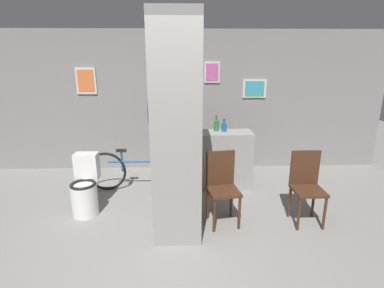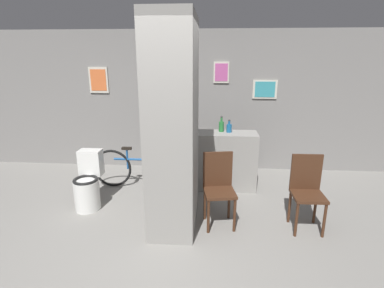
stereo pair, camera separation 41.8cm
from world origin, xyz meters
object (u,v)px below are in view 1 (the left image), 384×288
chair_near_pillar (222,184)px  chair_by_doorway (307,184)px  bicycle (139,170)px  bottle_tall (216,125)px  toilet (85,189)px

chair_near_pillar → chair_by_doorway: same height
bicycle → bottle_tall: 1.46m
chair_by_doorway → bicycle: 2.56m
chair_by_doorway → bicycle: (-2.33, 1.04, -0.19)m
toilet → bottle_tall: bearing=25.4°
chair_near_pillar → chair_by_doorway: (1.11, -0.02, 0.00)m
chair_near_pillar → bicycle: (-1.22, 1.02, -0.19)m
chair_by_doorway → bicycle: size_ratio=0.55×
chair_by_doorway → bottle_tall: 1.70m
toilet → chair_near_pillar: 1.90m
chair_by_doorway → bicycle: bearing=155.1°
chair_by_doorway → toilet: bearing=173.3°
chair_near_pillar → bicycle: chair_near_pillar is taller
toilet → bicycle: 0.98m
chair_near_pillar → bottle_tall: 1.31m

